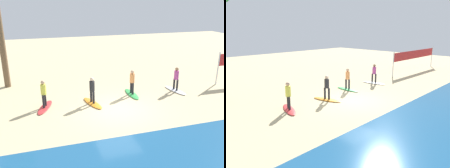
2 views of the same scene
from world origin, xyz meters
TOP-DOWN VIEW (x-y plane):
  - ground_plane at (0.00, 0.00)m, footprint 60.00×60.00m
  - surfboard_white at (-4.91, -1.78)m, footprint 0.93×2.17m
  - surfer_white at (-4.91, -1.78)m, footprint 0.32×0.45m
  - surfboard_green at (-1.70, -2.03)m, footprint 0.58×2.11m
  - surfer_green at (-1.70, -2.03)m, footprint 0.32×0.46m
  - surfboard_orange at (1.23, -1.28)m, footprint 1.12×2.17m
  - surfer_orange at (1.23, -1.28)m, footprint 0.32×0.45m
  - surfboard_red at (4.09, -1.52)m, footprint 1.25×2.16m
  - surfer_red at (4.09, -1.52)m, footprint 0.32×0.44m
  - volleyball_net at (-13.13, -2.03)m, footprint 9.10×0.30m

SIDE VIEW (x-z plane):
  - ground_plane at x=0.00m, z-range 0.00..0.00m
  - surfboard_white at x=-4.91m, z-range 0.00..0.09m
  - surfboard_green at x=-1.70m, z-range 0.00..0.09m
  - surfboard_orange at x=1.23m, z-range 0.00..0.09m
  - surfboard_red at x=4.09m, z-range 0.00..0.09m
  - surfer_white at x=-4.91m, z-range 0.22..1.86m
  - surfer_green at x=-1.70m, z-range 0.22..1.86m
  - surfer_orange at x=1.23m, z-range 0.22..1.86m
  - surfer_red at x=4.09m, z-range 0.22..1.86m
  - volleyball_net at x=-13.13m, z-range 0.54..3.04m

